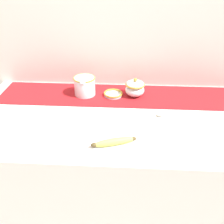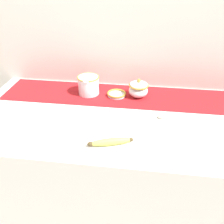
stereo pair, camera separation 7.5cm
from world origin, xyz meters
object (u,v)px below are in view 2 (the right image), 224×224
(cream_pitcher, at_px, (89,84))
(sugar_bowl, at_px, (138,89))
(spoon, at_px, (159,117))
(small_dish, at_px, (117,94))
(banana, at_px, (111,142))

(cream_pitcher, height_order, sugar_bowl, same)
(cream_pitcher, distance_m, spoon, 0.45)
(small_dish, xyz_separation_m, spoon, (0.24, -0.20, -0.01))
(banana, relative_size, spoon, 1.15)
(small_dish, bearing_deg, banana, -86.44)
(cream_pitcher, bearing_deg, sugar_bowl, -0.18)
(cream_pitcher, bearing_deg, small_dish, -2.88)
(sugar_bowl, distance_m, small_dish, 0.13)
(cream_pitcher, xyz_separation_m, spoon, (0.40, -0.21, -0.06))
(sugar_bowl, xyz_separation_m, small_dish, (-0.12, -0.01, -0.04))
(banana, height_order, spoon, banana)
(spoon, bearing_deg, banana, -149.66)
(cream_pitcher, xyz_separation_m, sugar_bowl, (0.28, -0.00, -0.01))
(spoon, bearing_deg, sugar_bowl, 100.46)
(cream_pitcher, distance_m, sugar_bowl, 0.28)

